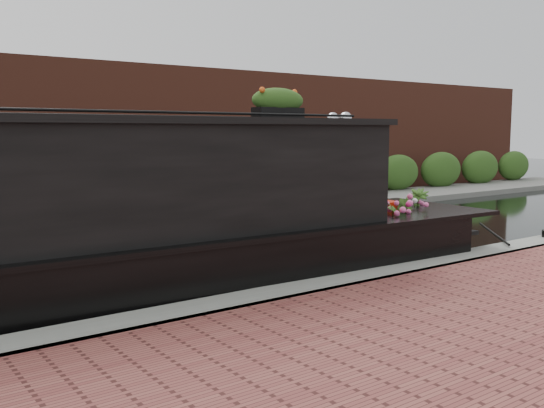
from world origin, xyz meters
TOP-DOWN VIEW (x-y plane):
  - ground at (0.00, 0.00)m, footprint 80.00×80.00m
  - near_bank_coping at (0.00, -3.30)m, footprint 40.00×0.60m
  - far_bank_path at (0.00, 4.20)m, footprint 40.00×2.40m
  - far_hedge at (0.00, 5.10)m, footprint 40.00×1.10m
  - far_brick_wall at (0.00, 7.20)m, footprint 40.00×1.00m
  - narrowboat at (-2.55, -1.81)m, footprint 12.86×2.80m
  - rope_fender at (4.31, -1.81)m, footprint 0.34×0.43m

SIDE VIEW (x-z plane):
  - ground at x=0.00m, z-range 0.00..0.00m
  - near_bank_coping at x=0.00m, z-range -0.25..0.25m
  - far_bank_path at x=0.00m, z-range -0.17..0.17m
  - far_hedge at x=0.00m, z-range -1.40..1.40m
  - far_brick_wall at x=0.00m, z-range -4.00..4.00m
  - rope_fender at x=4.31m, z-range 0.00..0.34m
  - narrowboat at x=-2.55m, z-range -0.62..2.40m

